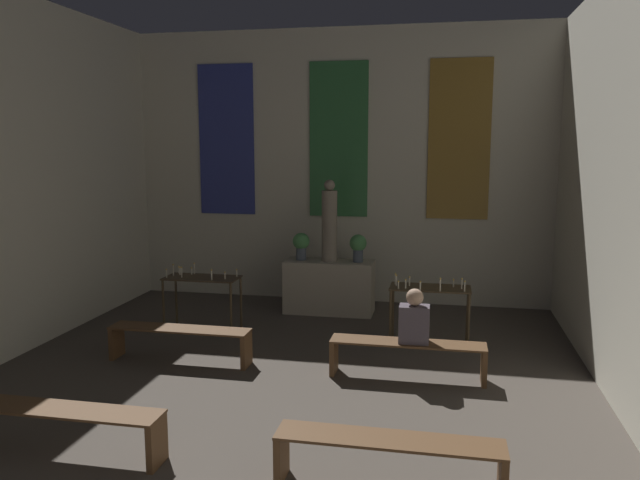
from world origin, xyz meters
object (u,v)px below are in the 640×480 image
at_px(pew_second_right, 389,453).
at_px(pew_back_left, 180,337).
at_px(flower_vase_left, 301,244).
at_px(candle_rack_right, 430,295).
at_px(pew_second_left, 64,422).
at_px(pew_back_right, 407,352).
at_px(statue, 329,223).
at_px(flower_vase_right, 358,246).
at_px(altar, 329,287).
at_px(candle_rack_left, 202,284).
at_px(person_seated, 414,319).

bearing_deg(pew_second_right, pew_back_left, 139.22).
xyz_separation_m(flower_vase_left, candle_rack_right, (2.19, -1.41, -0.44)).
relative_size(pew_second_left, pew_back_right, 1.00).
bearing_deg(statue, flower_vase_right, 0.00).
relative_size(altar, candle_rack_right, 1.32).
bearing_deg(flower_vase_left, pew_back_left, -109.74).
relative_size(pew_second_right, pew_back_right, 1.00).
bearing_deg(pew_back_right, flower_vase_right, 109.74).
bearing_deg(flower_vase_right, pew_second_right, -79.42).
bearing_deg(pew_second_right, statue, 105.53).
xyz_separation_m(flower_vase_right, pew_second_left, (-1.96, -5.32, -0.83)).
height_order(candle_rack_right, pew_second_left, candle_rack_right).
bearing_deg(flower_vase_left, flower_vase_right, 0.00).
bearing_deg(candle_rack_right, flower_vase_right, 130.88).
bearing_deg(candle_rack_left, altar, 39.35).
bearing_deg(pew_back_right, altar, 118.10).
bearing_deg(candle_rack_right, pew_second_right, -93.28).
bearing_deg(pew_back_right, statue, 118.10).
relative_size(statue, candle_rack_left, 1.21).
bearing_deg(pew_back_left, flower_vase_left, 70.26).
bearing_deg(altar, flower_vase_right, 0.00).
xyz_separation_m(altar, flower_vase_right, (0.48, 0.00, 0.72)).
relative_size(flower_vase_right, person_seated, 0.70).
relative_size(pew_second_left, person_seated, 2.83).
xyz_separation_m(pew_second_left, pew_second_right, (2.96, 0.00, 0.00)).
bearing_deg(person_seated, candle_rack_left, 157.29).
bearing_deg(statue, pew_back_right, -61.90).
bearing_deg(altar, person_seated, -60.73).
xyz_separation_m(statue, pew_second_right, (1.48, -5.32, -1.20)).
distance_m(statue, candle_rack_right, 2.35).
bearing_deg(altar, candle_rack_right, -39.57).
bearing_deg(pew_back_right, pew_back_left, 180.00).
xyz_separation_m(pew_back_right, person_seated, (0.07, 0.00, 0.42)).
relative_size(candle_rack_right, pew_back_right, 0.60).
distance_m(flower_vase_right, pew_second_left, 5.73).
height_order(flower_vase_right, pew_second_left, flower_vase_right).
distance_m(flower_vase_right, pew_second_right, 5.48).
distance_m(flower_vase_right, candle_rack_left, 2.64).
relative_size(pew_back_left, person_seated, 2.83).
relative_size(flower_vase_left, candle_rack_left, 0.41).
xyz_separation_m(flower_vase_left, candle_rack_left, (-1.23, -1.40, -0.44)).
height_order(candle_rack_left, pew_second_left, candle_rack_left).
distance_m(candle_rack_right, pew_second_right, 3.94).
bearing_deg(pew_second_left, pew_second_right, 0.00).
bearing_deg(pew_back_right, person_seated, 0.00).
xyz_separation_m(pew_second_right, pew_back_left, (-2.96, 2.55, 0.00)).
height_order(pew_second_left, pew_second_right, same).
xyz_separation_m(statue, flower_vase_left, (-0.48, 0.00, -0.36)).
distance_m(candle_rack_left, pew_back_right, 3.49).
relative_size(candle_rack_right, pew_back_left, 0.60).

